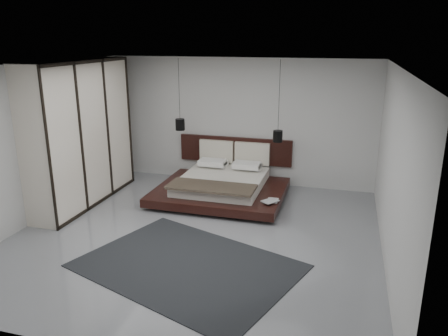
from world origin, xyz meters
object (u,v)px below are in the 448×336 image
(bed, at_px, (222,184))
(rug, at_px, (188,266))
(wardrobe, at_px, (80,133))
(pendant_right, at_px, (278,136))
(pendant_left, at_px, (180,124))
(lattice_screen, at_px, (110,124))

(bed, height_order, rug, bed)
(rug, bearing_deg, wardrobe, 146.42)
(pendant_right, distance_m, rug, 3.65)
(pendant_left, xyz_separation_m, rug, (1.38, -3.34, -1.40))
(lattice_screen, relative_size, rug, 0.86)
(bed, relative_size, wardrobe, 0.91)
(pendant_left, distance_m, rug, 3.88)
(rug, bearing_deg, pendant_right, 77.34)
(pendant_left, relative_size, rug, 0.50)
(pendant_left, height_order, pendant_right, same)
(bed, height_order, pendant_left, pendant_left)
(bed, bearing_deg, wardrobe, -158.91)
(bed, xyz_separation_m, pendant_left, (-1.06, 0.39, 1.13))
(bed, relative_size, pendant_left, 1.71)
(pendant_right, bearing_deg, lattice_screen, 177.89)
(pendant_left, bearing_deg, rug, -67.56)
(bed, distance_m, pendant_left, 1.60)
(lattice_screen, bearing_deg, pendant_left, -4.59)
(bed, bearing_deg, pendant_right, 20.10)
(lattice_screen, height_order, wardrobe, wardrobe)
(wardrobe, bearing_deg, bed, 21.09)
(pendant_right, bearing_deg, bed, -159.90)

